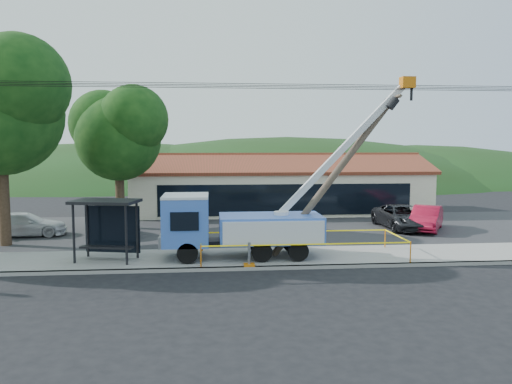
{
  "coord_description": "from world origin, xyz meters",
  "views": [
    {
      "loc": [
        -1.33,
        -18.71,
        5.38
      ],
      "look_at": [
        0.84,
        5.0,
        3.07
      ],
      "focal_mm": 35.0,
      "sensor_mm": 36.0,
      "label": 1
    }
  ],
  "objects_px": {
    "car_red": "(426,232)",
    "car_white": "(25,238)",
    "utility_truck": "(238,223)",
    "car_dark": "(402,230)",
    "leaning_pole": "(345,161)",
    "car_silver": "(115,237)",
    "bus_shelter": "(107,216)"
  },
  "relations": [
    {
      "from": "car_red",
      "to": "car_white",
      "type": "height_order",
      "value": "car_red"
    },
    {
      "from": "utility_truck",
      "to": "car_white",
      "type": "bearing_deg",
      "value": 150.85
    },
    {
      "from": "car_dark",
      "to": "leaning_pole",
      "type": "bearing_deg",
      "value": -130.84
    },
    {
      "from": "car_dark",
      "to": "car_silver",
      "type": "bearing_deg",
      "value": -179.85
    },
    {
      "from": "leaning_pole",
      "to": "bus_shelter",
      "type": "distance_m",
      "value": 11.19
    },
    {
      "from": "car_red",
      "to": "car_dark",
      "type": "height_order",
      "value": "car_red"
    },
    {
      "from": "car_silver",
      "to": "car_dark",
      "type": "bearing_deg",
      "value": -28.46
    },
    {
      "from": "leaning_pole",
      "to": "car_dark",
      "type": "relative_size",
      "value": 1.55
    },
    {
      "from": "utility_truck",
      "to": "car_red",
      "type": "relative_size",
      "value": 2.58
    },
    {
      "from": "car_white",
      "to": "car_red",
      "type": "bearing_deg",
      "value": -97.73
    },
    {
      "from": "leaning_pole",
      "to": "car_dark",
      "type": "xyz_separation_m",
      "value": [
        5.6,
        6.88,
        -4.57
      ]
    },
    {
      "from": "car_white",
      "to": "utility_truck",
      "type": "bearing_deg",
      "value": -126.39
    },
    {
      "from": "leaning_pole",
      "to": "car_white",
      "type": "distance_m",
      "value": 18.71
    },
    {
      "from": "utility_truck",
      "to": "car_red",
      "type": "bearing_deg",
      "value": 28.49
    },
    {
      "from": "utility_truck",
      "to": "bus_shelter",
      "type": "height_order",
      "value": "utility_truck"
    },
    {
      "from": "utility_truck",
      "to": "bus_shelter",
      "type": "relative_size",
      "value": 3.72
    },
    {
      "from": "leaning_pole",
      "to": "car_red",
      "type": "bearing_deg",
      "value": 42.32
    },
    {
      "from": "car_silver",
      "to": "car_dark",
      "type": "xyz_separation_m",
      "value": [
        17.43,
        0.57,
        0.0
      ]
    },
    {
      "from": "utility_truck",
      "to": "bus_shelter",
      "type": "xyz_separation_m",
      "value": [
        -5.89,
        -0.02,
        0.44
      ]
    },
    {
      "from": "bus_shelter",
      "to": "leaning_pole",
      "type": "bearing_deg",
      "value": 13.4
    },
    {
      "from": "utility_truck",
      "to": "car_dark",
      "type": "relative_size",
      "value": 2.19
    },
    {
      "from": "car_white",
      "to": "leaning_pole",
      "type": "bearing_deg",
      "value": -118.04
    },
    {
      "from": "bus_shelter",
      "to": "car_dark",
      "type": "xyz_separation_m",
      "value": [
        16.52,
        7.11,
        -2.16
      ]
    },
    {
      "from": "car_silver",
      "to": "bus_shelter",
      "type": "bearing_deg",
      "value": -112.4
    },
    {
      "from": "car_white",
      "to": "car_dark",
      "type": "distance_m",
      "value": 22.56
    },
    {
      "from": "bus_shelter",
      "to": "car_red",
      "type": "bearing_deg",
      "value": 32.21
    },
    {
      "from": "utility_truck",
      "to": "car_red",
      "type": "height_order",
      "value": "utility_truck"
    },
    {
      "from": "leaning_pole",
      "to": "utility_truck",
      "type": "bearing_deg",
      "value": -177.62
    },
    {
      "from": "bus_shelter",
      "to": "car_white",
      "type": "distance_m",
      "value": 9.25
    },
    {
      "from": "car_silver",
      "to": "leaning_pole",
      "type": "bearing_deg",
      "value": -58.41
    },
    {
      "from": "bus_shelter",
      "to": "car_silver",
      "type": "bearing_deg",
      "value": 110.14
    },
    {
      "from": "car_silver",
      "to": "car_dark",
      "type": "height_order",
      "value": "car_dark"
    }
  ]
}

